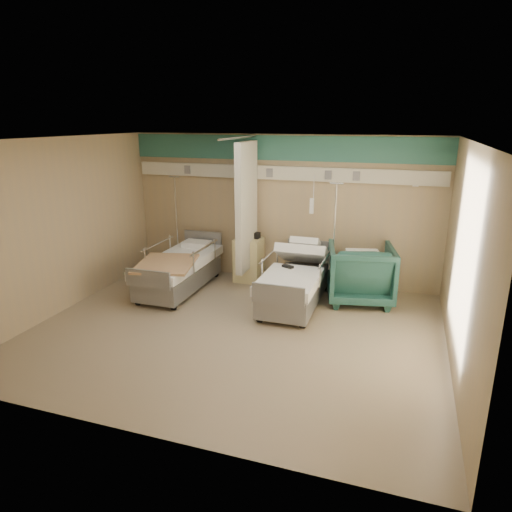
{
  "coord_description": "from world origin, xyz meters",
  "views": [
    {
      "loc": [
        2.27,
        -5.83,
        3.06
      ],
      "look_at": [
        0.13,
        0.6,
        1.02
      ],
      "focal_mm": 32.0,
      "sensor_mm": 36.0,
      "label": 1
    }
  ],
  "objects_px": {
    "bed_right": "(295,287)",
    "visitor_armchair": "(360,273)",
    "iv_stand_left": "(178,254)",
    "bed_left": "(179,274)",
    "bedside_cabinet": "(249,260)",
    "iv_stand_right": "(332,270)"
  },
  "relations": [
    {
      "from": "bedside_cabinet",
      "to": "visitor_armchair",
      "type": "relative_size",
      "value": 0.76
    },
    {
      "from": "bedside_cabinet",
      "to": "iv_stand_left",
      "type": "height_order",
      "value": "iv_stand_left"
    },
    {
      "from": "iv_stand_right",
      "to": "bedside_cabinet",
      "type": "bearing_deg",
      "value": 177.45
    },
    {
      "from": "visitor_armchair",
      "to": "bed_left",
      "type": "bearing_deg",
      "value": -2.99
    },
    {
      "from": "bedside_cabinet",
      "to": "visitor_armchair",
      "type": "xyz_separation_m",
      "value": [
        2.18,
        -0.4,
        0.08
      ]
    },
    {
      "from": "visitor_armchair",
      "to": "iv_stand_left",
      "type": "height_order",
      "value": "iv_stand_left"
    },
    {
      "from": "bed_left",
      "to": "visitor_armchair",
      "type": "height_order",
      "value": "visitor_armchair"
    },
    {
      "from": "bedside_cabinet",
      "to": "iv_stand_left",
      "type": "relative_size",
      "value": 0.43
    },
    {
      "from": "visitor_armchair",
      "to": "iv_stand_right",
      "type": "xyz_separation_m",
      "value": [
        -0.53,
        0.32,
        -0.1
      ]
    },
    {
      "from": "iv_stand_left",
      "to": "iv_stand_right",
      "type": "bearing_deg",
      "value": -1.03
    },
    {
      "from": "bed_left",
      "to": "bedside_cabinet",
      "type": "xyz_separation_m",
      "value": [
        1.05,
        0.9,
        0.11
      ]
    },
    {
      "from": "bed_right",
      "to": "visitor_armchair",
      "type": "relative_size",
      "value": 1.94
    },
    {
      "from": "iv_stand_left",
      "to": "bed_left",
      "type": "bearing_deg",
      "value": -61.5
    },
    {
      "from": "iv_stand_right",
      "to": "iv_stand_left",
      "type": "relative_size",
      "value": 1.01
    },
    {
      "from": "visitor_armchair",
      "to": "iv_stand_left",
      "type": "bearing_deg",
      "value": -17.71
    },
    {
      "from": "bed_left",
      "to": "iv_stand_right",
      "type": "xyz_separation_m",
      "value": [
        2.7,
        0.83,
        0.1
      ]
    },
    {
      "from": "visitor_armchair",
      "to": "bedside_cabinet",
      "type": "bearing_deg",
      "value": -22.15
    },
    {
      "from": "bed_right",
      "to": "iv_stand_left",
      "type": "xyz_separation_m",
      "value": [
        -2.68,
        0.88,
        0.09
      ]
    },
    {
      "from": "bedside_cabinet",
      "to": "iv_stand_left",
      "type": "xyz_separation_m",
      "value": [
        -1.53,
        -0.02,
        -0.02
      ]
    },
    {
      "from": "iv_stand_left",
      "to": "bedside_cabinet",
      "type": "bearing_deg",
      "value": 0.6
    },
    {
      "from": "bed_right",
      "to": "bedside_cabinet",
      "type": "distance_m",
      "value": 1.46
    },
    {
      "from": "visitor_armchair",
      "to": "iv_stand_left",
      "type": "distance_m",
      "value": 3.73
    }
  ]
}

